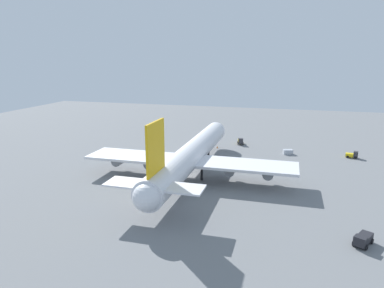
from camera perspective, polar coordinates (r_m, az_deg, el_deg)
ground_plane at (r=99.48m, az=-0.00°, el=-5.08°), size 283.18×283.18×0.00m
cargo_airplane at (r=97.41m, az=-0.04°, el=-1.74°), size 70.79×57.52×20.15m
maintenance_van at (r=127.43m, az=24.73°, el=-1.60°), size 2.80×4.02×2.30m
pushback_tractor at (r=70.85m, az=26.14°, el=-13.76°), size 5.07×4.02×2.19m
fuel_truck at (r=135.20m, az=7.92°, el=0.46°), size 4.36×2.86×2.58m
cargo_container_fore at (r=124.81m, az=15.37°, el=-1.24°), size 2.77×3.57×1.60m
safety_cone_nose at (r=128.91m, az=4.14°, el=-0.49°), size 0.53×0.53×0.75m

